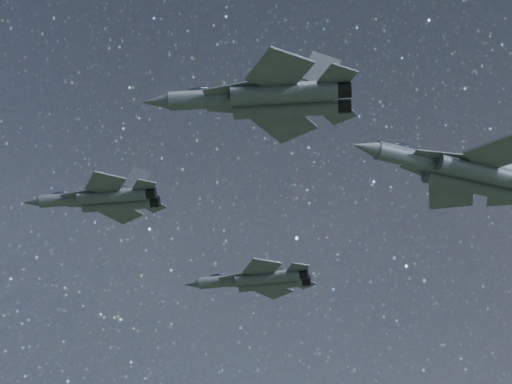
{
  "coord_description": "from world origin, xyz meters",
  "views": [
    {
      "loc": [
        -3.05,
        -73.97,
        100.22
      ],
      "look_at": [
        -4.63,
        1.69,
        146.3
      ],
      "focal_mm": 60.0,
      "sensor_mm": 36.0,
      "label": 1
    }
  ],
  "objects": [
    {
      "name": "jet_right",
      "position": [
        -3.31,
        -12.19,
        147.82
      ],
      "size": [
        20.03,
        14.14,
        5.07
      ],
      "rotation": [
        0.0,
        0.0,
        -0.07
      ],
      "color": "#393F47"
    },
    {
      "name": "jet_slot",
      "position": [
        14.71,
        -6.35,
        143.41
      ],
      "size": [
        19.42,
        12.82,
        4.97
      ],
      "rotation": [
        0.0,
        0.0,
        0.39
      ],
      "color": "#393F47"
    },
    {
      "name": "jet_lead",
      "position": [
        -21.22,
        5.05,
        147.71
      ],
      "size": [
        15.9,
        11.13,
        4.01
      ],
      "rotation": [
        0.0,
        0.0,
        -0.11
      ],
      "color": "#393F47"
    },
    {
      "name": "jet_left",
      "position": [
        -4.7,
        20.3,
        145.17
      ],
      "size": [
        16.66,
        11.47,
        4.18
      ],
      "rotation": [
        0.0,
        0.0,
        -0.19
      ],
      "color": "#393F47"
    }
  ]
}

